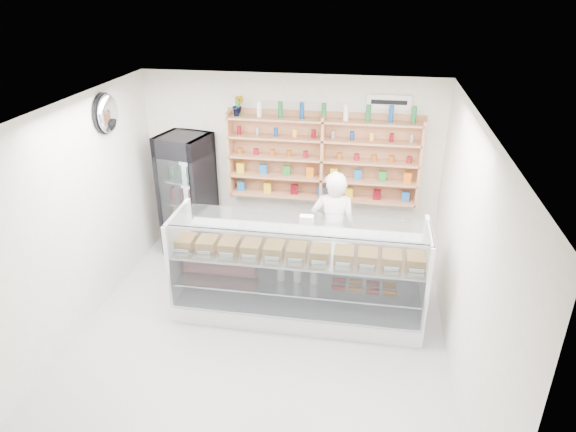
# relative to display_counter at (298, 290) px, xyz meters

# --- Properties ---
(room) EXTENTS (5.00, 5.00, 5.00)m
(room) POSITION_rel_display_counter_xyz_m (-0.39, -0.70, 1.03)
(room) COLOR #B7B8BC
(room) RESTS_ON ground
(display_counter) EXTENTS (3.16, 0.94, 1.37)m
(display_counter) POSITION_rel_display_counter_xyz_m (0.00, 0.00, 0.00)
(display_counter) COLOR white
(display_counter) RESTS_ON floor
(shop_worker) EXTENTS (0.63, 0.42, 1.72)m
(shop_worker) POSITION_rel_display_counter_xyz_m (0.37, 0.83, 0.49)
(shop_worker) COLOR silver
(shop_worker) RESTS_ON floor
(drinks_cooler) EXTENTS (0.83, 0.81, 1.93)m
(drinks_cooler) POSITION_rel_display_counter_xyz_m (-1.95, 1.43, 0.59)
(drinks_cooler) COLOR black
(drinks_cooler) RESTS_ON floor
(wall_shelving) EXTENTS (2.84, 0.28, 1.33)m
(wall_shelving) POSITION_rel_display_counter_xyz_m (0.11, 1.64, 1.22)
(wall_shelving) COLOR tan
(wall_shelving) RESTS_ON back_wall
(potted_plant) EXTENTS (0.17, 0.14, 0.31)m
(potted_plant) POSITION_rel_display_counter_xyz_m (-1.14, 1.64, 1.98)
(potted_plant) COLOR #1E6626
(potted_plant) RESTS_ON wall_shelving
(security_mirror) EXTENTS (0.15, 0.50, 0.50)m
(security_mirror) POSITION_rel_display_counter_xyz_m (-2.56, 0.50, 2.08)
(security_mirror) COLOR silver
(security_mirror) RESTS_ON left_wall
(wall_sign) EXTENTS (0.62, 0.03, 0.20)m
(wall_sign) POSITION_rel_display_counter_xyz_m (1.01, 1.77, 2.08)
(wall_sign) COLOR white
(wall_sign) RESTS_ON back_wall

